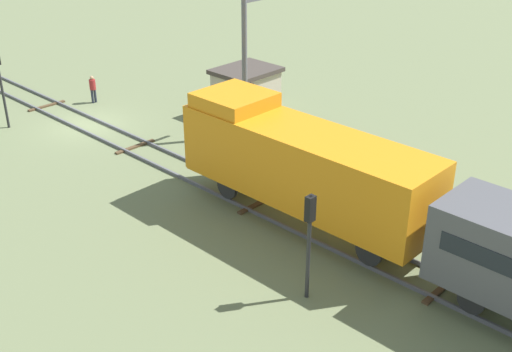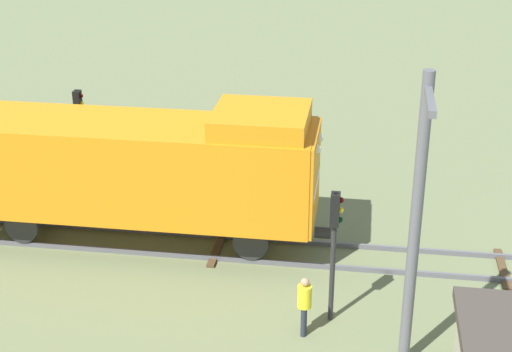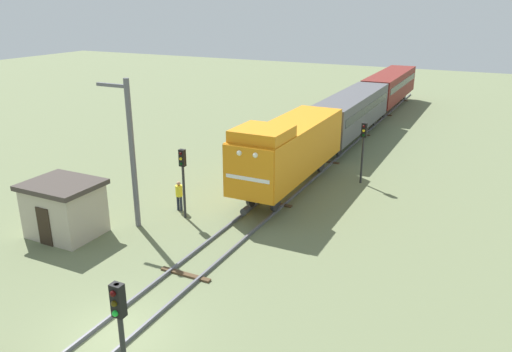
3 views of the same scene
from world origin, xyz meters
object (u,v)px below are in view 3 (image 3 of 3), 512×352
traffic_signal_mid (183,171)px  catenary_mast (131,151)px  traffic_signal_near (121,333)px  locomotive (289,147)px  passenger_car_leading (352,110)px  relay_hut (64,208)px  passenger_car_trailing (390,85)px  traffic_signal_far (363,142)px  worker_by_signal (179,194)px

traffic_signal_mid → catenary_mast: (-1.66, -1.92, 1.38)m
traffic_signal_near → locomotive: bearing=99.8°
locomotive → passenger_car_leading: locomotive is taller
locomotive → traffic_signal_mid: size_ratio=3.06×
catenary_mast → relay_hut: size_ratio=2.16×
traffic_signal_near → catenary_mast: 13.37m
passenger_car_trailing → catenary_mast: bearing=-98.0°
traffic_signal_mid → traffic_signal_far: (7.00, 9.50, 0.08)m
traffic_signal_near → catenary_mast: catenary_mast is taller
traffic_signal_far → catenary_mast: bearing=-127.2°
traffic_signal_near → passenger_car_leading: bearing=95.7°
passenger_car_leading → relay_hut: passenger_car_leading is taller
locomotive → traffic_signal_mid: (-3.40, -6.10, -0.12)m
traffic_signal_far → passenger_car_leading: bearing=109.9°
relay_hut → worker_by_signal: bearing=56.4°
traffic_signal_near → traffic_signal_mid: bearing=118.0°
relay_hut → passenger_car_leading: bearing=72.5°
worker_by_signal → traffic_signal_far: bearing=3.8°
traffic_signal_near → traffic_signal_far: (0.40, 21.89, -0.38)m
passenger_car_leading → passenger_car_trailing: same height
passenger_car_leading → passenger_car_trailing: (0.00, 14.60, 0.00)m
passenger_car_leading → traffic_signal_near: bearing=-84.3°
traffic_signal_far → passenger_car_trailing: bearing=98.3°
locomotive → traffic_signal_near: 18.77m
traffic_signal_near → worker_by_signal: 15.16m
relay_hut → passenger_car_trailing: bearing=78.9°
passenger_car_leading → catenary_mast: catenary_mast is taller
worker_by_signal → catenary_mast: (-0.86, -2.60, 3.03)m
passenger_car_trailing → relay_hut: 39.07m
worker_by_signal → catenary_mast: 4.09m
passenger_car_leading → traffic_signal_far: size_ratio=3.58×
passenger_car_leading → traffic_signal_mid: size_ratio=3.69×
locomotive → traffic_signal_far: size_ratio=2.97×
worker_by_signal → catenary_mast: bearing=-153.2°
traffic_signal_far → relay_hut: (-11.10, -13.79, -1.34)m
passenger_car_trailing → traffic_signal_near: traffic_signal_near is taller
worker_by_signal → relay_hut: 5.98m
catenary_mast → traffic_signal_far: bearing=52.8°
locomotive → traffic_signal_far: (3.60, 3.40, -0.04)m
traffic_signal_far → relay_hut: size_ratio=1.12×
traffic_signal_mid → catenary_mast: 2.89m
worker_by_signal → locomotive: bearing=7.5°
locomotive → traffic_signal_far: bearing=43.4°
locomotive → relay_hut: locomotive is taller
relay_hut → catenary_mast: bearing=44.2°
passenger_car_trailing → traffic_signal_mid: passenger_car_trailing is taller
passenger_car_leading → passenger_car_trailing: bearing=90.0°
locomotive → catenary_mast: catenary_mast is taller
locomotive → traffic_signal_near: locomotive is taller
locomotive → traffic_signal_far: 4.95m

